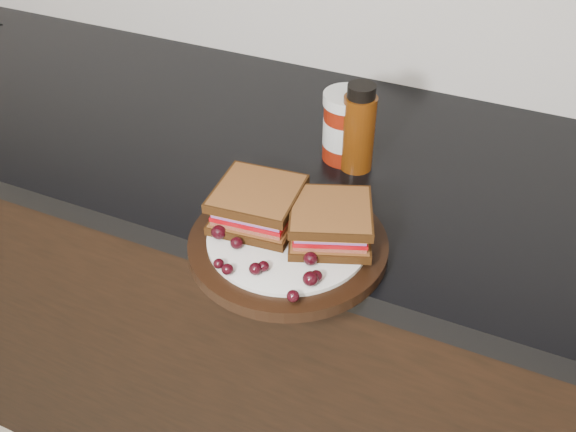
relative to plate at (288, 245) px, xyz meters
name	(u,v)px	position (x,y,z in m)	size (l,w,h in m)	color
base_cabinets	(265,317)	(-0.17, 0.26, -0.48)	(3.96, 0.58, 0.86)	black
countertop	(259,146)	(-0.17, 0.26, -0.03)	(3.98, 0.60, 0.04)	black
plate	(288,245)	(0.00, 0.00, 0.00)	(0.28, 0.28, 0.02)	black
sandwich_left	(258,205)	(-0.05, 0.02, 0.04)	(0.12, 0.12, 0.05)	brown
sandwich_right	(330,223)	(0.05, 0.02, 0.04)	(0.11, 0.11, 0.05)	brown
grape_0	(219,232)	(-0.09, -0.04, 0.03)	(0.02, 0.02, 0.02)	black
grape_1	(237,243)	(-0.05, -0.05, 0.02)	(0.02, 0.02, 0.02)	black
grape_2	(219,264)	(-0.06, -0.10, 0.02)	(0.01, 0.01, 0.01)	black
grape_3	(227,269)	(-0.04, -0.10, 0.02)	(0.02, 0.02, 0.01)	black
grape_4	(255,269)	(-0.01, -0.09, 0.02)	(0.02, 0.02, 0.02)	black
grape_5	(263,266)	(0.00, -0.08, 0.02)	(0.02, 0.02, 0.01)	black
grape_6	(293,296)	(0.06, -0.11, 0.02)	(0.02, 0.02, 0.02)	black
grape_7	(310,279)	(0.07, -0.07, 0.02)	(0.02, 0.02, 0.02)	black
grape_8	(316,276)	(0.07, -0.06, 0.02)	(0.02, 0.02, 0.02)	black
grape_9	(310,259)	(0.05, -0.04, 0.02)	(0.02, 0.02, 0.02)	black
grape_10	(346,250)	(0.09, 0.00, 0.02)	(0.02, 0.02, 0.02)	black
grape_11	(332,240)	(0.06, 0.01, 0.02)	(0.02, 0.02, 0.02)	black
grape_12	(345,230)	(0.07, 0.03, 0.02)	(0.02, 0.02, 0.02)	black
grape_13	(270,196)	(-0.06, 0.06, 0.02)	(0.02, 0.02, 0.02)	black
grape_14	(255,211)	(-0.06, 0.03, 0.02)	(0.01, 0.01, 0.01)	black
grape_15	(251,221)	(-0.06, 0.00, 0.02)	(0.02, 0.02, 0.02)	black
grape_16	(228,220)	(-0.09, -0.01, 0.02)	(0.02, 0.02, 0.02)	black
grape_17	(274,209)	(-0.04, 0.04, 0.02)	(0.02, 0.02, 0.02)	black
grape_18	(247,210)	(-0.07, 0.02, 0.03)	(0.02, 0.02, 0.02)	black
grape_19	(240,214)	(-0.08, 0.01, 0.02)	(0.02, 0.02, 0.02)	black
condiment_jar	(346,127)	(-0.01, 0.26, 0.05)	(0.08, 0.08, 0.12)	maroon
oil_bottle	(359,128)	(0.02, 0.24, 0.07)	(0.05, 0.05, 0.15)	#542608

